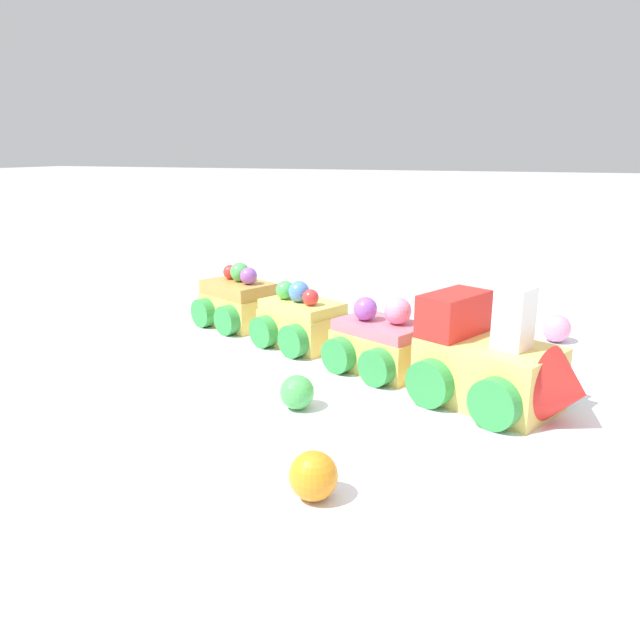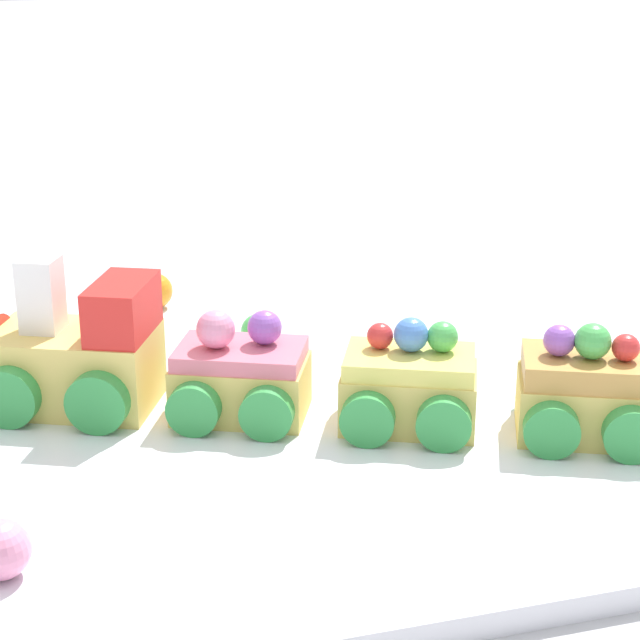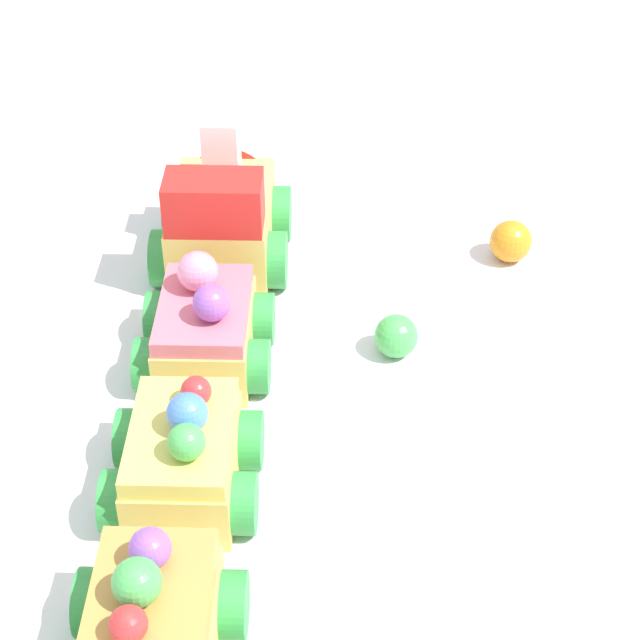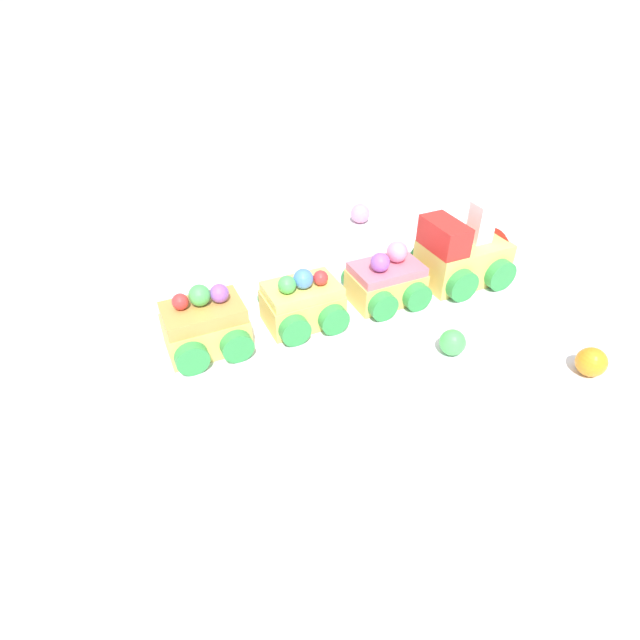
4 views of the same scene
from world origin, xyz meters
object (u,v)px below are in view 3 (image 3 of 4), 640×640
object	(u,v)px
cake_car_strawberry	(206,330)
cake_car_lemon	(184,459)
cake_train_locomotive	(223,213)
gumball_orange	(511,241)
cake_car_caramel	(153,632)
gumball_green	(396,336)

from	to	relation	value
cake_car_strawberry	cake_car_lemon	world-z (taller)	cake_car_strawberry
cake_train_locomotive	gumball_orange	world-z (taller)	cake_train_locomotive
cake_train_locomotive	cake_car_caramel	xyz separation A→B (m)	(-0.26, 0.11, -0.01)
cake_car_lemon	gumball_green	size ratio (longest dim) A/B	3.82
cake_train_locomotive	cake_car_lemon	world-z (taller)	cake_train_locomotive
cake_car_strawberry	gumball_green	world-z (taller)	cake_car_strawberry
gumball_green	cake_car_caramel	bearing A→B (deg)	128.92
cake_train_locomotive	cake_car_caramel	bearing A→B (deg)	179.96
gumball_green	cake_car_lemon	bearing A→B (deg)	111.74
cake_car_strawberry	cake_train_locomotive	bearing A→B (deg)	0.03
cake_train_locomotive	gumball_orange	size ratio (longest dim) A/B	4.98
gumball_orange	cake_car_caramel	bearing A→B (deg)	125.07
cake_car_caramel	gumball_orange	distance (m)	0.33
cake_car_strawberry	gumball_orange	size ratio (longest dim) A/B	3.56
gumball_green	cake_train_locomotive	bearing A→B (deg)	23.58
cake_car_lemon	gumball_green	xyz separation A→B (m)	(0.05, -0.13, -0.01)
cake_car_lemon	cake_car_strawberry	bearing A→B (deg)	0.20
cake_train_locomotive	cake_car_strawberry	size ratio (longest dim) A/B	1.40
gumball_green	gumball_orange	bearing A→B (deg)	-62.34
cake_car_lemon	gumball_orange	bearing A→B (deg)	-41.75
cake_car_lemon	gumball_green	bearing A→B (deg)	-44.39
gumball_orange	gumball_green	bearing A→B (deg)	117.66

